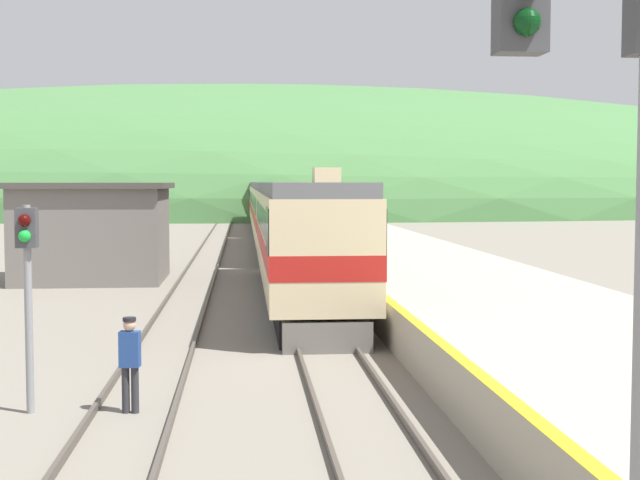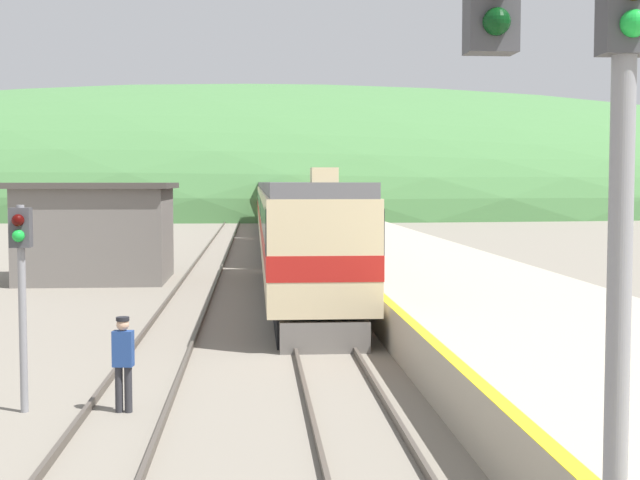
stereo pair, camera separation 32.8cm
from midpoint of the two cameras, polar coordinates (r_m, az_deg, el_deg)
The scene contains 11 objects.
track_main at distance 73.50m, azimuth -3.45°, elevation 0.54°, with size 1.52×180.00×0.16m.
track_siding at distance 73.51m, azimuth -6.57°, elevation 0.52°, with size 1.51×180.00×0.16m.
platform at distance 53.91m, azimuth 2.35°, elevation -0.10°, with size 6.76×140.00×1.14m.
distant_hills at distance 138.22m, azimuth -4.14°, elevation 1.99°, with size 215.02×96.76×37.06m.
station_shed at distance 38.61m, azimuth -14.56°, elevation 0.53°, with size 6.41×5.76×4.13m.
express_train_lead_car at distance 31.12m, azimuth -1.48°, elevation 0.25°, with size 2.87×20.11×4.51m.
carriage_second at distance 53.69m, azimuth -2.93°, elevation 1.69°, with size 2.86×22.91×4.15m.
carriage_third at distance 77.46m, azimuth -3.53°, elevation 2.31°, with size 2.86×22.91×4.15m.
carriage_fourth at distance 101.24m, azimuth -3.86°, elevation 2.64°, with size 2.86×22.91×4.15m.
signal_post_siding at distance 16.74m, azimuth -18.76°, elevation -1.48°, with size 0.36×0.42×3.75m.
track_worker at distance 16.52m, azimuth -12.63°, elevation -7.42°, with size 0.39×0.26×1.74m.
Camera 1 is at (-2.01, -3.35, 4.16)m, focal length 50.00 mm.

